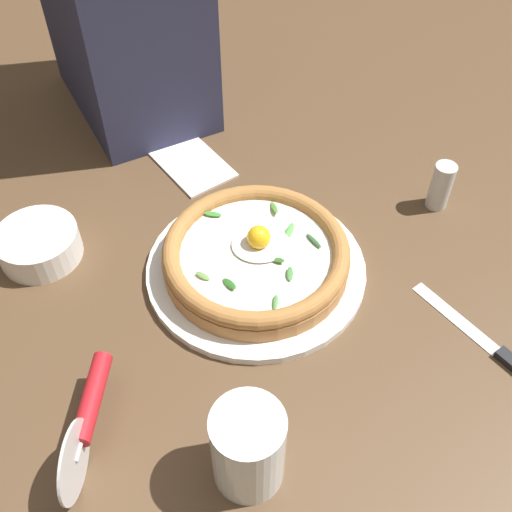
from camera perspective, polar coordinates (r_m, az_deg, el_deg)
The scene contains 9 objects.
ground_plane at distance 0.84m, azimuth -3.17°, elevation -2.06°, with size 2.40×2.40×0.03m, color brown.
pizza_plate at distance 0.82m, azimuth -0.00°, elevation -1.20°, with size 0.30×0.30×0.01m, color white.
pizza at distance 0.80m, azimuth 0.01°, elevation 0.08°, with size 0.25×0.25×0.06m.
side_bowl at distance 0.88m, azimuth -19.97°, elevation 1.06°, with size 0.11×0.11×0.04m, color white.
pizza_cutter at distance 0.68m, azimuth -15.81°, elevation -14.51°, with size 0.06×0.16×0.09m.
table_knife at distance 0.80m, azimuth 22.51°, elevation -8.78°, with size 0.11×0.20×0.01m.
drinking_glass at distance 0.64m, azimuth -0.74°, elevation -18.10°, with size 0.08×0.08×0.11m.
folded_napkin at distance 0.99m, azimuth -6.15°, elevation 8.84°, with size 0.14×0.09×0.01m, color white.
pepper_shaker at distance 0.93m, azimuth 17.19°, elevation 6.38°, with size 0.03×0.03×0.08m, color silver.
Camera 1 is at (0.07, 0.53, 0.63)m, focal length 42.03 mm.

